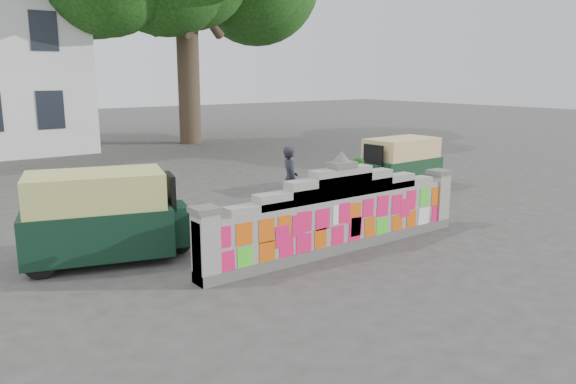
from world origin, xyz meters
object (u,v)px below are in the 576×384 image
cyclist_rider (290,189)px  cyclist_bike (290,202)px  rickshaw_left (102,216)px  rickshaw_right (400,163)px  pedestrian (358,187)px

cyclist_rider → cyclist_bike: bearing=0.0°
cyclist_rider → rickshaw_left: rickshaw_left is taller
cyclist_bike → rickshaw_right: (4.98, 1.03, 0.35)m
cyclist_bike → rickshaw_left: bearing=113.9°
pedestrian → rickshaw_right: size_ratio=0.51×
cyclist_rider → pedestrian: bearing=-89.5°
pedestrian → cyclist_bike: bearing=-110.4°
pedestrian → rickshaw_left: bearing=-93.4°
rickshaw_left → rickshaw_right: (9.58, 1.28, -0.07)m
cyclist_bike → rickshaw_left: 4.63m
cyclist_rider → rickshaw_right: 5.09m
pedestrian → rickshaw_left: size_ratio=0.46×
rickshaw_left → cyclist_rider: bearing=20.0°
rickshaw_left → pedestrian: bearing=13.6°
cyclist_rider → rickshaw_left: size_ratio=0.49×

